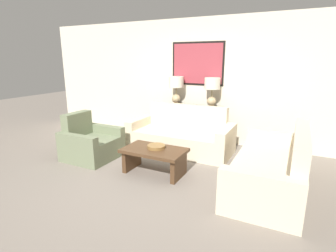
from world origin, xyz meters
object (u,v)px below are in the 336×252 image
Objects in this scene: console_table at (193,124)px; coffee_table at (154,156)px; table_lamp_right at (212,88)px; decorative_bowl at (156,147)px; couch_by_side at (272,169)px; couch_by_back_wall at (181,136)px; table_lamp_left at (176,86)px; armchair_near_back_wall at (91,144)px.

console_table reaches higher than coffee_table.
table_lamp_right is 2.10m from coffee_table.
coffee_table is at bearing -98.38° from decorative_bowl.
couch_by_side is 1.78m from coffee_table.
couch_by_back_wall is at bearing -123.23° from table_lamp_right.
table_lamp_right is (0.82, 0.00, 0.00)m from table_lamp_left.
console_table is 2.07× the size of table_lamp_left.
couch_by_side is 2.31× the size of armchair_near_back_wall.
table_lamp_right reaches higher than armchair_near_back_wall.
coffee_table is at bearing -86.91° from couch_by_back_wall.
armchair_near_back_wall reaches higher than decorative_bowl.
armchair_near_back_wall reaches higher than console_table.
console_table is 1.44× the size of armchair_near_back_wall.
couch_by_side is at bearing 4.48° from armchair_near_back_wall.
armchair_near_back_wall is (-1.34, -1.15, -0.01)m from couch_by_back_wall.
armchair_near_back_wall is (-3.15, -0.25, -0.01)m from couch_by_side.
coffee_table is at bearing -3.00° from armchair_near_back_wall.
table_lamp_left reaches higher than armchair_near_back_wall.
decorative_bowl is (0.01, 0.05, 0.14)m from coffee_table.
armchair_near_back_wall is at bearing -117.62° from table_lamp_left.
armchair_near_back_wall is (-1.41, 0.02, -0.16)m from decorative_bowl.
coffee_table is 1.13× the size of armchair_near_back_wall.
table_lamp_left is at bearing 123.23° from couch_by_back_wall.
armchair_near_back_wall is at bearing -134.56° from table_lamp_right.
decorative_bowl is (0.48, -1.80, -0.78)m from table_lamp_left.
couch_by_back_wall is (0.41, -0.63, -0.93)m from table_lamp_left.
couch_by_side is at bearing -47.46° from table_lamp_right.
couch_by_back_wall is at bearing -90.00° from console_table.
decorative_bowl is at bearing -87.64° from console_table.
table_lamp_left is 2.02m from decorative_bowl.
armchair_near_back_wall is at bearing 177.00° from coffee_table.
table_lamp_left is at bearing 104.42° from coffee_table.
couch_by_back_wall reaches higher than coffee_table.
couch_by_side is at bearing -40.15° from console_table.
table_lamp_right reaches higher than couch_by_side.
console_table is at bearing 90.00° from couch_by_back_wall.
table_lamp_left reaches higher than decorative_bowl.
coffee_table is (-0.34, -1.85, -0.92)m from table_lamp_right.
table_lamp_right is at bearing 79.41° from decorative_bowl.
console_table is at bearing 139.85° from couch_by_side.
console_table is 1.86m from coffee_table.
table_lamp_left is at bearing 180.00° from table_lamp_right.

